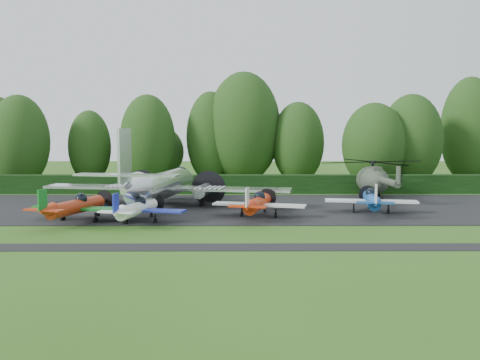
{
  "coord_description": "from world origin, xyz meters",
  "views": [
    {
      "loc": [
        1.86,
        -36.94,
        6.94
      ],
      "look_at": [
        2.07,
        9.84,
        2.5
      ],
      "focal_mm": 40.0,
      "sensor_mm": 36.0,
      "label": 1
    }
  ],
  "objects_px": {
    "helicopter": "(373,178)",
    "light_plane_white": "(137,208)",
    "light_plane_blue": "(371,200)",
    "light_plane_orange": "(258,203)",
    "transport_plane": "(162,185)",
    "light_plane_red": "(76,206)"
  },
  "relations": [
    {
      "from": "transport_plane",
      "to": "light_plane_white",
      "type": "relative_size",
      "value": 3.11
    },
    {
      "from": "transport_plane",
      "to": "helicopter",
      "type": "xyz_separation_m",
      "value": [
        20.56,
        7.75,
        -0.03
      ]
    },
    {
      "from": "transport_plane",
      "to": "light_plane_white",
      "type": "height_order",
      "value": "transport_plane"
    },
    {
      "from": "light_plane_blue",
      "to": "helicopter",
      "type": "height_order",
      "value": "helicopter"
    },
    {
      "from": "light_plane_white",
      "to": "light_plane_blue",
      "type": "xyz_separation_m",
      "value": [
        18.41,
        4.17,
        0.09
      ]
    },
    {
      "from": "light_plane_white",
      "to": "light_plane_blue",
      "type": "distance_m",
      "value": 18.87
    },
    {
      "from": "light_plane_blue",
      "to": "helicopter",
      "type": "bearing_deg",
      "value": 66.07
    },
    {
      "from": "light_plane_blue",
      "to": "helicopter",
      "type": "xyz_separation_m",
      "value": [
        2.9,
        11.13,
        0.8
      ]
    },
    {
      "from": "light_plane_red",
      "to": "light_plane_white",
      "type": "distance_m",
      "value": 4.61
    },
    {
      "from": "light_plane_red",
      "to": "helicopter",
      "type": "distance_m",
      "value": 29.96
    },
    {
      "from": "helicopter",
      "to": "light_plane_white",
      "type": "bearing_deg",
      "value": -140.98
    },
    {
      "from": "light_plane_orange",
      "to": "light_plane_blue",
      "type": "bearing_deg",
      "value": -2.72
    },
    {
      "from": "light_plane_blue",
      "to": "light_plane_orange",
      "type": "bearing_deg",
      "value": -177.63
    },
    {
      "from": "transport_plane",
      "to": "light_plane_orange",
      "type": "relative_size",
      "value": 2.94
    },
    {
      "from": "light_plane_red",
      "to": "light_plane_blue",
      "type": "height_order",
      "value": "light_plane_red"
    },
    {
      "from": "light_plane_white",
      "to": "light_plane_orange",
      "type": "distance_m",
      "value": 9.28
    },
    {
      "from": "transport_plane",
      "to": "light_plane_white",
      "type": "bearing_deg",
      "value": -105.62
    },
    {
      "from": "light_plane_white",
      "to": "light_plane_blue",
      "type": "bearing_deg",
      "value": -1.31
    },
    {
      "from": "light_plane_orange",
      "to": "light_plane_blue",
      "type": "distance_m",
      "value": 9.59
    },
    {
      "from": "transport_plane",
      "to": "light_plane_blue",
      "type": "distance_m",
      "value": 18.0
    },
    {
      "from": "light_plane_white",
      "to": "light_plane_orange",
      "type": "xyz_separation_m",
      "value": [
        9.01,
        2.23,
        0.07
      ]
    },
    {
      "from": "light_plane_red",
      "to": "light_plane_blue",
      "type": "xyz_separation_m",
      "value": [
        23.01,
        3.91,
        -0.03
      ]
    }
  ]
}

